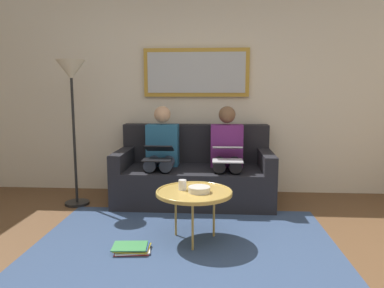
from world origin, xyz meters
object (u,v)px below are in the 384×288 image
object	(u,v)px
bowl	(199,189)
magazine_stack	(132,248)
couch	(194,175)
person_right	(162,151)
person_left	(227,152)
coffee_table	(194,193)
standing_lamp	(72,86)
laptop_black	(158,153)
laptop_silver	(227,153)
cup	(182,185)
framed_mirror	(196,73)

from	to	relation	value
bowl	magazine_stack	xyz separation A→B (m)	(0.55, 0.23, -0.44)
couch	person_right	bearing A→B (deg)	9.99
person_left	magazine_stack	bearing A→B (deg)	59.92
coffee_table	standing_lamp	world-z (taller)	standing_lamp
bowl	laptop_black	distance (m)	1.07
coffee_table	laptop_silver	bearing A→B (deg)	-109.07
cup	laptop_silver	size ratio (longest dim) A/B	0.24
cup	bowl	xyz separation A→B (m)	(-0.15, 0.07, -0.02)
bowl	laptop_silver	bearing A→B (deg)	-106.06
person_right	framed_mirror	bearing A→B (deg)	-130.21
person_right	laptop_black	bearing A→B (deg)	90.00
laptop_silver	framed_mirror	bearing A→B (deg)	-61.00
laptop_silver	magazine_stack	distance (m)	1.54
person_right	magazine_stack	xyz separation A→B (m)	(0.04, 1.40, -0.58)
couch	bowl	size ratio (longest dim) A/B	9.63
cup	laptop_black	size ratio (longest dim) A/B	0.25
bowl	person_left	world-z (taller)	person_left
couch	magazine_stack	bearing A→B (deg)	73.82
person_left	standing_lamp	xyz separation A→B (m)	(1.75, 0.20, 0.76)
framed_mirror	person_right	world-z (taller)	framed_mirror
person_left	magazine_stack	distance (m)	1.72
cup	laptop_black	xyz separation A→B (m)	(0.35, -0.87, 0.13)
framed_mirror	laptop_silver	distance (m)	1.21
coffee_table	cup	xyz separation A→B (m)	(0.11, -0.04, 0.06)
standing_lamp	laptop_black	bearing A→B (deg)	177.81
laptop_silver	coffee_table	bearing A→B (deg)	70.93
couch	bowl	xyz separation A→B (m)	(-0.12, 1.24, 0.16)
couch	laptop_black	bearing A→B (deg)	38.22
person_left	person_right	size ratio (longest dim) A/B	1.00
framed_mirror	magazine_stack	size ratio (longest dim) A/B	4.07
laptop_silver	laptop_black	distance (m)	0.77
cup	bowl	world-z (taller)	cup
couch	person_right	size ratio (longest dim) A/B	1.60
standing_lamp	person_right	bearing A→B (deg)	-168.49
laptop_black	coffee_table	bearing A→B (deg)	116.68
couch	framed_mirror	distance (m)	1.30
cup	bowl	distance (m)	0.17
laptop_black	standing_lamp	xyz separation A→B (m)	(0.98, -0.04, 0.75)
couch	bowl	distance (m)	1.26
person_left	magazine_stack	size ratio (longest dim) A/B	3.47
magazine_stack	laptop_silver	bearing A→B (deg)	-124.94
bowl	laptop_black	world-z (taller)	laptop_black
magazine_stack	standing_lamp	distance (m)	2.03
cup	person_left	bearing A→B (deg)	-110.83
cup	standing_lamp	distance (m)	1.83
cup	standing_lamp	world-z (taller)	standing_lamp
framed_mirror	standing_lamp	world-z (taller)	framed_mirror
framed_mirror	bowl	bearing A→B (deg)	94.13
framed_mirror	bowl	distance (m)	1.96
person_right	standing_lamp	distance (m)	1.25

